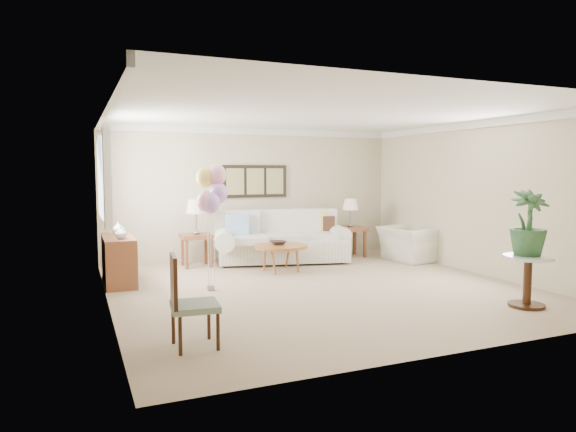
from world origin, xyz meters
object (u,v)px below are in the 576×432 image
Objects in this scene: accent_chair at (188,299)px; sofa at (282,241)px; balloon_cluster at (211,191)px; armchair at (409,244)px; coffee_table at (281,247)px.

sofa is at bearing 57.24° from accent_chair.
armchair is at bearing 13.22° from balloon_cluster.
sofa is 0.99m from coffee_table.
armchair is (2.75, 0.06, -0.10)m from coffee_table.
armchair is 4.47m from balloon_cluster.
balloon_cluster is (-1.46, -0.93, 1.04)m from coffee_table.
balloon_cluster is (-4.21, -0.99, 1.14)m from armchair.
coffee_table is 2.75m from armchair.
coffee_table is (-0.38, -0.92, 0.04)m from sofa.
accent_chair is (-5.05, -3.32, 0.16)m from armchair.
coffee_table is 0.92× the size of armchair.
armchair is 6.04m from accent_chair.
sofa reaches higher than accent_chair.
sofa is at bearing 64.11° from armchair.
sofa is 2.51m from armchair.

